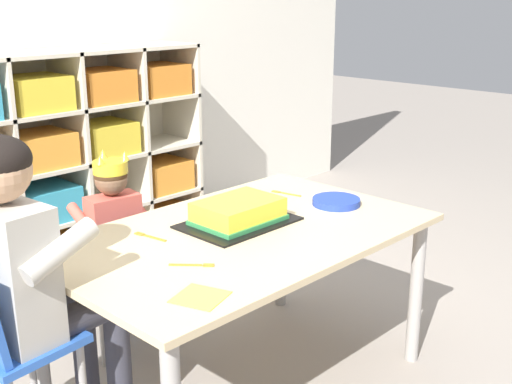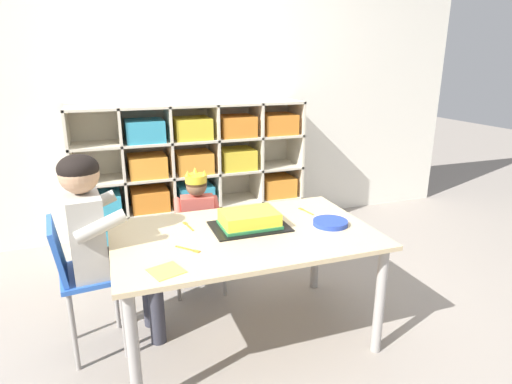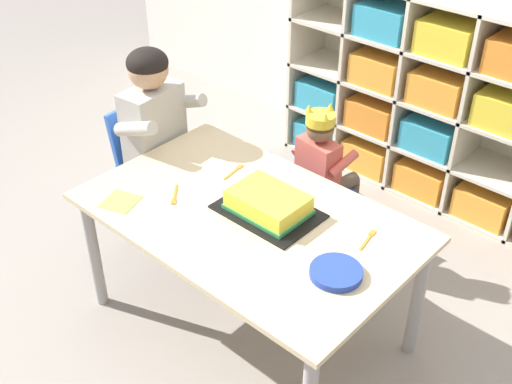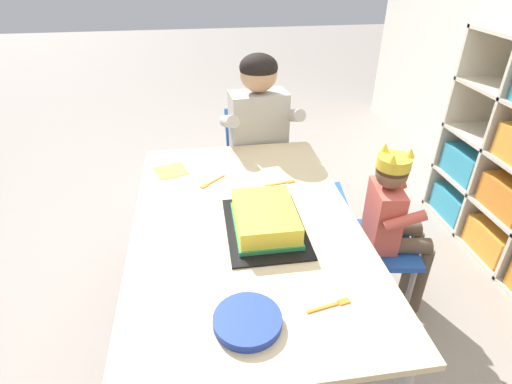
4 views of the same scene
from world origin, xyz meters
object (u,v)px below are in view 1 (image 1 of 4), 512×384
object	(u,v)px
classroom_chair_adult_side	(1,341)
fork_scattered_mid_table	(195,265)
classroom_chair_blue	(123,266)
paper_plate_stack	(336,202)
fork_beside_plate_stack	(148,236)
birthday_cake_on_tray	(238,214)
fork_near_child_seat	(284,193)
child_with_crown	(109,224)
activity_table	(241,251)
adult_helper_seated	(28,265)

from	to	relation	value
classroom_chair_adult_side	fork_scattered_mid_table	bearing A→B (deg)	-124.06
classroom_chair_blue	paper_plate_stack	bearing A→B (deg)	142.21
classroom_chair_blue	fork_beside_plate_stack	size ratio (longest dim) A/B	4.19
birthday_cake_on_tray	fork_beside_plate_stack	bearing A→B (deg)	157.73
fork_near_child_seat	fork_beside_plate_stack	bearing A→B (deg)	-101.30
classroom_chair_adult_side	fork_scattered_mid_table	world-z (taller)	classroom_chair_adult_side
child_with_crown	fork_beside_plate_stack	size ratio (longest dim) A/B	5.93
child_with_crown	fork_near_child_seat	bearing A→B (deg)	147.81
fork_scattered_mid_table	fork_beside_plate_stack	xyz separation A→B (m)	(0.05, 0.31, 0.00)
activity_table	paper_plate_stack	size ratio (longest dim) A/B	7.10
child_with_crown	birthday_cake_on_tray	bearing A→B (deg)	113.07
birthday_cake_on_tray	paper_plate_stack	xyz separation A→B (m)	(0.43, -0.12, -0.02)
classroom_chair_blue	fork_scattered_mid_table	size ratio (longest dim) A/B	5.12
child_with_crown	fork_near_child_seat	size ratio (longest dim) A/B	6.05
classroom_chair_blue	fork_beside_plate_stack	xyz separation A→B (m)	(-0.14, -0.37, 0.26)
fork_scattered_mid_table	fork_beside_plate_stack	distance (m)	0.31
birthday_cake_on_tray	fork_beside_plate_stack	distance (m)	0.34
classroom_chair_blue	adult_helper_seated	xyz separation A→B (m)	(-0.59, -0.39, 0.30)
classroom_chair_adult_side	fork_beside_plate_stack	world-z (taller)	classroom_chair_adult_side
child_with_crown	fork_beside_plate_stack	distance (m)	0.51
fork_beside_plate_stack	fork_near_child_seat	xyz separation A→B (m)	(0.71, 0.00, -0.00)
classroom_chair_blue	classroom_chair_adult_side	distance (m)	0.81
paper_plate_stack	fork_beside_plate_stack	xyz separation A→B (m)	(-0.74, 0.25, -0.01)
fork_beside_plate_stack	fork_scattered_mid_table	bearing A→B (deg)	-19.48
birthday_cake_on_tray	paper_plate_stack	size ratio (longest dim) A/B	2.14
activity_table	child_with_crown	xyz separation A→B (m)	(-0.11, 0.67, -0.04)
classroom_chair_adult_side	birthday_cake_on_tray	world-z (taller)	classroom_chair_adult_side
adult_helper_seated	fork_near_child_seat	world-z (taller)	adult_helper_seated
child_with_crown	adult_helper_seated	xyz separation A→B (m)	(-0.60, -0.49, 0.15)
child_with_crown	birthday_cake_on_tray	xyz separation A→B (m)	(0.16, -0.60, 0.15)
child_with_crown	birthday_cake_on_tray	size ratio (longest dim) A/B	2.04
birthday_cake_on_tray	classroom_chair_blue	bearing A→B (deg)	109.61
classroom_chair_blue	fork_near_child_seat	size ratio (longest dim) A/B	4.27
adult_helper_seated	fork_near_child_seat	distance (m)	1.16
fork_scattered_mid_table	fork_beside_plate_stack	world-z (taller)	same
adult_helper_seated	fork_scattered_mid_table	world-z (taller)	adult_helper_seated
classroom_chair_blue	adult_helper_seated	distance (m)	0.77
activity_table	fork_scattered_mid_table	bearing A→B (deg)	-160.30
child_with_crown	paper_plate_stack	size ratio (longest dim) A/B	4.38
child_with_crown	activity_table	bearing A→B (deg)	107.50
activity_table	fork_beside_plate_stack	xyz separation A→B (m)	(-0.26, 0.19, 0.08)
fork_beside_plate_stack	fork_near_child_seat	distance (m)	0.71
classroom_chair_blue	fork_scattered_mid_table	bearing A→B (deg)	82.21
classroom_chair_blue	adult_helper_seated	bearing A→B (deg)	41.16
fork_near_child_seat	paper_plate_stack	bearing A→B (deg)	-4.41
activity_table	paper_plate_stack	bearing A→B (deg)	-6.57
birthday_cake_on_tray	fork_scattered_mid_table	distance (m)	0.41
child_with_crown	fork_near_child_seat	world-z (taller)	child_with_crown
paper_plate_stack	birthday_cake_on_tray	bearing A→B (deg)	164.24
classroom_chair_adult_side	fork_scattered_mid_table	distance (m)	0.61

